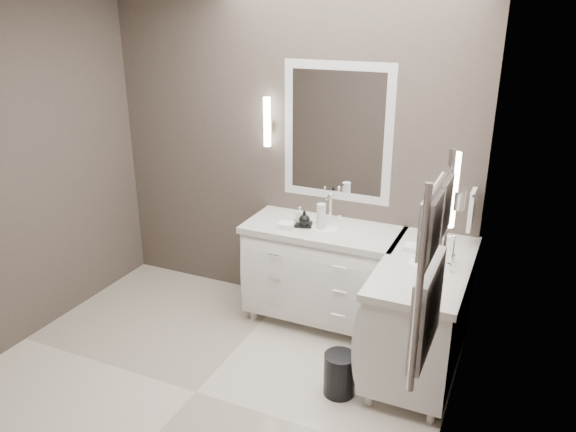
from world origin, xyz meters
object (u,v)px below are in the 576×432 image
at_px(towel_ladder, 430,277).
at_px(vanity_right, 422,310).
at_px(vanity_back, 322,268).
at_px(waste_bin, 339,374).

bearing_deg(towel_ladder, vanity_right, 99.84).
relative_size(vanity_back, towel_ladder, 1.38).
height_order(vanity_right, towel_ladder, towel_ladder).
distance_m(towel_ladder, waste_bin, 1.61).
xyz_separation_m(vanity_right, towel_ladder, (0.23, -1.30, 0.91)).
relative_size(vanity_back, vanity_right, 1.00).
bearing_deg(waste_bin, vanity_back, 118.57).
height_order(towel_ladder, waste_bin, towel_ladder).
relative_size(vanity_right, towel_ladder, 1.38).
xyz_separation_m(vanity_back, waste_bin, (0.45, -0.83, -0.33)).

